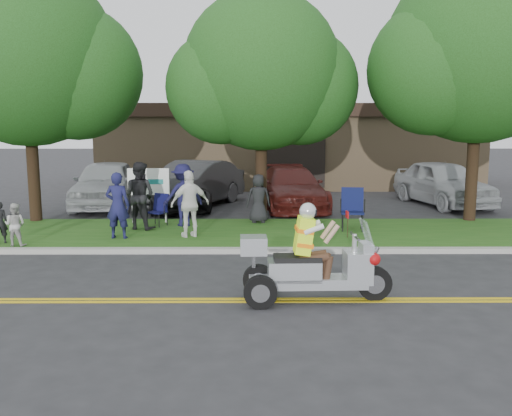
{
  "coord_description": "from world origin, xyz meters",
  "views": [
    {
      "loc": [
        0.26,
        -9.61,
        3.05
      ],
      "look_at": [
        0.31,
        2.0,
        1.25
      ],
      "focal_mm": 38.0,
      "sensor_mm": 36.0,
      "label": 1
    }
  ],
  "objects_px": {
    "lawn_chair_a": "(159,208)",
    "lawn_chair_b": "(352,206)",
    "parked_car_right": "(291,188)",
    "spectator_adult_left": "(118,205)",
    "spectator_adult_right": "(190,204)",
    "parked_car_left": "(193,184)",
    "parked_car_mid": "(177,193)",
    "trike_scooter": "(309,267)",
    "parked_car_far_left": "(106,184)",
    "parked_car_far_right": "(443,183)",
    "spectator_adult_mid": "(140,196)"
  },
  "relations": [
    {
      "from": "parked_car_mid",
      "to": "lawn_chair_b",
      "type": "bearing_deg",
      "value": -51.16
    },
    {
      "from": "parked_car_left",
      "to": "parked_car_far_left",
      "type": "bearing_deg",
      "value": -153.96
    },
    {
      "from": "lawn_chair_a",
      "to": "spectator_adult_mid",
      "type": "relative_size",
      "value": 0.49
    },
    {
      "from": "parked_car_mid",
      "to": "parked_car_right",
      "type": "distance_m",
      "value": 4.13
    },
    {
      "from": "trike_scooter",
      "to": "parked_car_left",
      "type": "relative_size",
      "value": 0.51
    },
    {
      "from": "spectator_adult_right",
      "to": "parked_car_left",
      "type": "distance_m",
      "value": 6.07
    },
    {
      "from": "spectator_adult_right",
      "to": "parked_car_far_left",
      "type": "bearing_deg",
      "value": -81.52
    },
    {
      "from": "trike_scooter",
      "to": "parked_car_far_left",
      "type": "height_order",
      "value": "parked_car_far_left"
    },
    {
      "from": "spectator_adult_left",
      "to": "parked_car_left",
      "type": "bearing_deg",
      "value": -97.27
    },
    {
      "from": "trike_scooter",
      "to": "lawn_chair_b",
      "type": "bearing_deg",
      "value": 71.05
    },
    {
      "from": "lawn_chair_b",
      "to": "spectator_adult_left",
      "type": "xyz_separation_m",
      "value": [
        -6.32,
        -1.17,
        0.2
      ]
    },
    {
      "from": "parked_car_left",
      "to": "parked_car_far_right",
      "type": "height_order",
      "value": "parked_car_far_right"
    },
    {
      "from": "spectator_adult_mid",
      "to": "parked_car_right",
      "type": "height_order",
      "value": "spectator_adult_mid"
    },
    {
      "from": "trike_scooter",
      "to": "parked_car_left",
      "type": "distance_m",
      "value": 11.47
    },
    {
      "from": "spectator_adult_left",
      "to": "parked_car_far_left",
      "type": "bearing_deg",
      "value": -67.97
    },
    {
      "from": "parked_car_left",
      "to": "parked_car_mid",
      "type": "xyz_separation_m",
      "value": [
        -0.5,
        -0.73,
        -0.23
      ]
    },
    {
      "from": "parked_car_right",
      "to": "spectator_adult_left",
      "type": "bearing_deg",
      "value": -136.86
    },
    {
      "from": "spectator_adult_left",
      "to": "parked_car_mid",
      "type": "xyz_separation_m",
      "value": [
        0.77,
        5.46,
        -0.36
      ]
    },
    {
      "from": "trike_scooter",
      "to": "parked_car_far_left",
      "type": "bearing_deg",
      "value": 118.58
    },
    {
      "from": "parked_car_far_left",
      "to": "spectator_adult_left",
      "type": "bearing_deg",
      "value": -77.81
    },
    {
      "from": "trike_scooter",
      "to": "parked_car_far_right",
      "type": "relative_size",
      "value": 0.52
    },
    {
      "from": "spectator_adult_right",
      "to": "parked_car_far_right",
      "type": "bearing_deg",
      "value": -168.53
    },
    {
      "from": "lawn_chair_a",
      "to": "lawn_chair_b",
      "type": "xyz_separation_m",
      "value": [
        5.57,
        -0.67,
        0.14
      ]
    },
    {
      "from": "parked_car_far_right",
      "to": "parked_car_mid",
      "type": "bearing_deg",
      "value": 175.14
    },
    {
      "from": "lawn_chair_a",
      "to": "spectator_adult_right",
      "type": "relative_size",
      "value": 0.53
    },
    {
      "from": "parked_car_left",
      "to": "parked_car_far_right",
      "type": "xyz_separation_m",
      "value": [
        9.45,
        0.31,
        0.01
      ]
    },
    {
      "from": "spectator_adult_right",
      "to": "parked_car_far_right",
      "type": "distance_m",
      "value": 10.9
    },
    {
      "from": "spectator_adult_right",
      "to": "parked_car_right",
      "type": "xyz_separation_m",
      "value": [
        3.03,
        5.55,
        -0.23
      ]
    },
    {
      "from": "lawn_chair_b",
      "to": "parked_car_mid",
      "type": "bearing_deg",
      "value": 149.82
    },
    {
      "from": "lawn_chair_b",
      "to": "parked_car_right",
      "type": "bearing_deg",
      "value": 115.0
    },
    {
      "from": "parked_car_mid",
      "to": "spectator_adult_right",
      "type": "bearing_deg",
      "value": -91.8
    },
    {
      "from": "spectator_adult_mid",
      "to": "parked_car_mid",
      "type": "xyz_separation_m",
      "value": [
        0.46,
        4.19,
        -0.44
      ]
    },
    {
      "from": "spectator_adult_mid",
      "to": "spectator_adult_right",
      "type": "xyz_separation_m",
      "value": [
        1.55,
        -1.11,
        -0.07
      ]
    },
    {
      "from": "lawn_chair_a",
      "to": "parked_car_far_right",
      "type": "xyz_separation_m",
      "value": [
        9.98,
        4.67,
        0.23
      ]
    },
    {
      "from": "parked_car_far_left",
      "to": "parked_car_far_right",
      "type": "xyz_separation_m",
      "value": [
        12.68,
        0.38,
        -0.01
      ]
    },
    {
      "from": "spectator_adult_mid",
      "to": "parked_car_right",
      "type": "bearing_deg",
      "value": -115.52
    },
    {
      "from": "parked_car_left",
      "to": "parked_car_mid",
      "type": "height_order",
      "value": "parked_car_left"
    },
    {
      "from": "parked_car_far_left",
      "to": "parked_car_right",
      "type": "distance_m",
      "value": 6.86
    },
    {
      "from": "parked_car_right",
      "to": "parked_car_far_right",
      "type": "height_order",
      "value": "parked_car_far_right"
    },
    {
      "from": "lawn_chair_a",
      "to": "parked_car_mid",
      "type": "height_order",
      "value": "parked_car_mid"
    },
    {
      "from": "lawn_chair_b",
      "to": "spectator_adult_left",
      "type": "relative_size",
      "value": 0.68
    },
    {
      "from": "parked_car_left",
      "to": "parked_car_right",
      "type": "relative_size",
      "value": 0.99
    },
    {
      "from": "parked_car_far_right",
      "to": "parked_car_far_left",
      "type": "bearing_deg",
      "value": 170.89
    },
    {
      "from": "trike_scooter",
      "to": "parked_car_right",
      "type": "relative_size",
      "value": 0.51
    },
    {
      "from": "trike_scooter",
      "to": "parked_car_mid",
      "type": "bearing_deg",
      "value": 107.97
    },
    {
      "from": "trike_scooter",
      "to": "parked_car_mid",
      "type": "distance_m",
      "value": 10.93
    },
    {
      "from": "lawn_chair_a",
      "to": "parked_car_left",
      "type": "height_order",
      "value": "parked_car_left"
    },
    {
      "from": "spectator_adult_mid",
      "to": "parked_car_far_right",
      "type": "distance_m",
      "value": 11.66
    },
    {
      "from": "lawn_chair_b",
      "to": "spectator_adult_mid",
      "type": "bearing_deg",
      "value": -173.43
    },
    {
      "from": "spectator_adult_left",
      "to": "parked_car_far_right",
      "type": "xyz_separation_m",
      "value": [
        10.72,
        6.51,
        -0.11
      ]
    }
  ]
}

